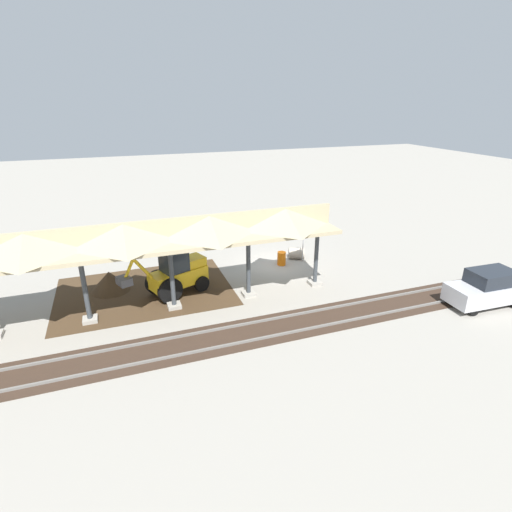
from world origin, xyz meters
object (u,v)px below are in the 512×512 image
stop_sign (303,237)px  distant_parked_car (487,288)px  backhoe (176,273)px  concrete_pipe (296,253)px  traffic_barrel (282,258)px

stop_sign → distant_parked_car: size_ratio=0.58×
backhoe → distant_parked_car: backhoe is taller
stop_sign → backhoe: size_ratio=0.49×
concrete_pipe → distant_parked_car: distant_parked_car is taller
backhoe → stop_sign: bearing=-168.0°
concrete_pipe → distant_parked_car: bearing=124.9°
backhoe → traffic_barrel: bearing=-165.8°
backhoe → concrete_pipe: (-8.64, -2.51, -0.88)m
distant_parked_car → traffic_barrel: (8.04, -8.82, -0.53)m
stop_sign → distant_parked_car: stop_sign is taller
concrete_pipe → traffic_barrel: 1.56m
stop_sign → traffic_barrel: stop_sign is taller
concrete_pipe → traffic_barrel: bearing=25.7°
distant_parked_car → traffic_barrel: bearing=-47.6°
backhoe → distant_parked_car: 16.80m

